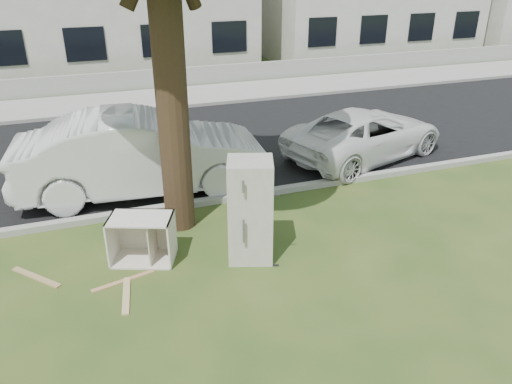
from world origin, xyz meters
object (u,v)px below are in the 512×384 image
object	(u,v)px
car_center	(143,153)
cabinet	(142,239)
fridge	(250,210)
car_right	(365,134)

from	to	relation	value
car_center	cabinet	bearing A→B (deg)	175.68
cabinet	car_center	xyz separation A→B (m)	(0.43, 2.67, 0.45)
fridge	cabinet	xyz separation A→B (m)	(-1.67, 0.49, -0.46)
cabinet	car_right	xyz separation A→B (m)	(5.79, 2.87, 0.20)
car_right	fridge	bearing A→B (deg)	111.43
fridge	car_right	distance (m)	5.32
car_right	cabinet	bearing A→B (deg)	98.59
fridge	car_center	bearing A→B (deg)	130.08
car_center	fridge	bearing A→B (deg)	-153.80
fridge	car_right	size ratio (longest dim) A/B	0.40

